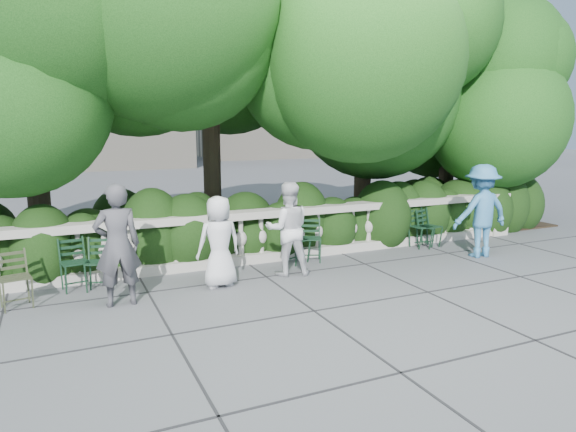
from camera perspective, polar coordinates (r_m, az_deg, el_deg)
name	(u,v)px	position (r m, az deg, el deg)	size (l,w,h in m)	color
ground	(313,286)	(8.41, 2.84, -7.83)	(90.00, 90.00, 0.00)	#4D4E54
balustrade	(271,236)	(9.86, -1.92, -2.19)	(12.00, 0.44, 1.00)	#9E998E
shrub_hedge	(250,247)	(11.06, -4.29, -3.43)	(15.00, 2.60, 1.70)	black
tree_canopy	(275,58)	(11.27, -1.49, 17.13)	(15.04, 6.52, 6.78)	#3F3023
chair_a	(79,292)	(8.76, -22.21, -7.85)	(0.44, 0.48, 0.84)	black
chair_b	(99,292)	(8.65, -20.24, -7.96)	(0.44, 0.48, 0.84)	black
chair_c	(311,263)	(9.76, 2.52, -5.26)	(0.44, 0.48, 0.84)	black
chair_d	(302,264)	(9.68, 1.53, -5.39)	(0.44, 0.48, 0.84)	black
chair_e	(434,248)	(11.34, 15.95, -3.46)	(0.44, 0.48, 0.84)	black
chair_f	(425,249)	(11.26, 15.03, -3.52)	(0.44, 0.48, 0.84)	black
chair_weathered	(20,311)	(8.28, -27.66, -9.31)	(0.44, 0.48, 0.84)	black
person_businessman	(219,242)	(8.30, -7.67, -2.83)	(0.72, 0.47, 1.48)	silver
person_woman_grey	(117,245)	(7.74, -18.43, -3.10)	(0.65, 0.43, 1.78)	#444348
person_casual_man	(288,229)	(8.86, -0.03, -1.43)	(0.79, 0.62, 1.63)	silver
person_older_blue	(481,211)	(10.76, 20.65, 0.53)	(1.18, 0.68, 1.83)	teal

